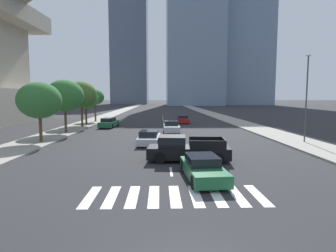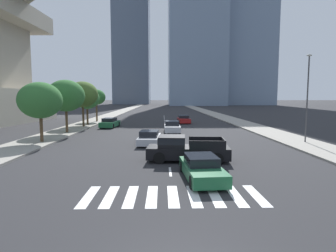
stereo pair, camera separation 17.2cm
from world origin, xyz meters
name	(u,v)px [view 1 (the left image)]	position (x,y,z in m)	size (l,w,h in m)	color
sidewalk_east	(260,129)	(12.33, 30.00, 0.07)	(4.00, 260.00, 0.15)	gray
sidewalk_west	(68,130)	(-12.33, 30.00, 0.07)	(4.00, 260.00, 0.15)	gray
crosswalk_near	(175,196)	(0.00, 5.75, 0.00)	(7.65, 2.74, 0.01)	silver
lane_divider_center	(164,127)	(0.00, 33.75, 0.00)	(0.14, 50.00, 0.01)	silver
pickup_truck	(184,149)	(0.99, 12.42, 0.81)	(5.53, 2.45, 1.67)	black
sedan_green_0	(109,123)	(-7.77, 33.61, 0.62)	(2.29, 4.77, 1.34)	#1E6038
sedan_green_1	(203,168)	(1.59, 8.28, 0.56)	(2.07, 4.65, 1.21)	#1E6038
sedan_red_2	(183,119)	(3.08, 39.88, 0.60)	(1.99, 4.51, 1.28)	maroon
sedan_silver_3	(171,127)	(0.77, 27.88, 0.63)	(1.92, 4.49, 1.37)	#B7BABF
sedan_silver_4	(149,138)	(-1.60, 19.17, 0.58)	(2.07, 4.61, 1.26)	#B7BABF
street_lamp_east	(307,92)	(12.63, 19.28, 4.69)	(0.50, 0.24, 7.88)	#3F3F42
street_tree_nearest	(39,100)	(-11.53, 19.98, 3.93)	(3.88, 3.88, 5.44)	#4C3823
street_tree_second	(65,96)	(-11.53, 26.89, 4.39)	(4.28, 4.28, 6.06)	#4C3823
street_tree_third	(81,94)	(-11.53, 33.85, 4.61)	(4.21, 4.21, 6.26)	#4C3823
street_tree_fourth	(86,99)	(-11.53, 36.09, 4.00)	(3.63, 3.63, 5.41)	#4C3823
street_tree_fifth	(95,97)	(-11.53, 42.10, 4.22)	(3.04, 3.04, 5.39)	#4C3823
office_tower_left_skyline	(130,35)	(-19.01, 175.14, 42.59)	(21.55, 26.99, 86.23)	slate
office_tower_center_skyline	(194,24)	(17.30, 144.10, 41.84)	(28.51, 28.11, 92.22)	slate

